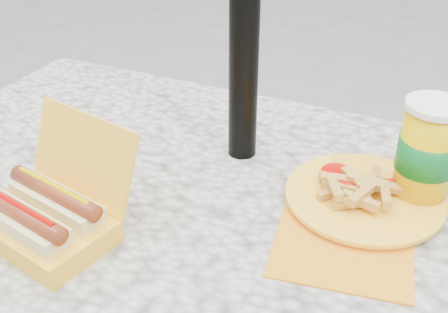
% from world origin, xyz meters
% --- Properties ---
extents(picnic_table, '(1.20, 0.80, 0.75)m').
position_xyz_m(picnic_table, '(0.00, 0.00, 0.64)').
color(picnic_table, beige).
rests_on(picnic_table, ground).
extents(hotdog_box, '(0.23, 0.21, 0.16)m').
position_xyz_m(hotdog_box, '(-0.17, -0.17, 0.79)').
color(hotdog_box, yellow).
rests_on(hotdog_box, picnic_table).
extents(fries_plate, '(0.25, 0.35, 0.05)m').
position_xyz_m(fries_plate, '(0.23, 0.09, 0.76)').
color(fries_plate, orange).
rests_on(fries_plate, picnic_table).
extents(soda_cup, '(0.09, 0.09, 0.17)m').
position_xyz_m(soda_cup, '(0.31, 0.14, 0.84)').
color(soda_cup, '#E7B300').
rests_on(soda_cup, picnic_table).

